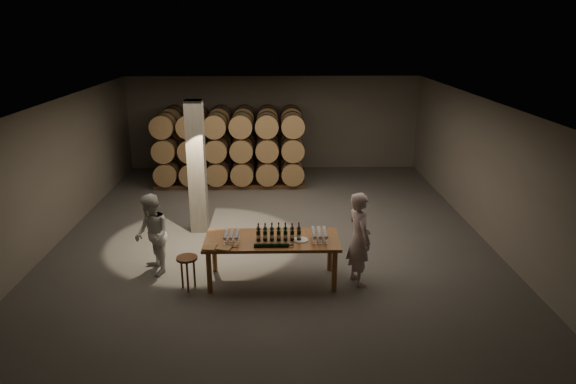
{
  "coord_description": "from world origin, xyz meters",
  "views": [
    {
      "loc": [
        0.1,
        -11.64,
        4.83
      ],
      "look_at": [
        0.36,
        -0.2,
        1.1
      ],
      "focal_mm": 32.0,
      "sensor_mm": 36.0,
      "label": 1
    }
  ],
  "objects_px": {
    "notebook_near": "(224,248)",
    "stool": "(187,263)",
    "tasting_table": "(272,244)",
    "person_man": "(359,239)",
    "plate": "(300,240)",
    "person_woman": "(152,235)",
    "bottle_cluster": "(279,234)"
  },
  "relations": [
    {
      "from": "tasting_table",
      "to": "notebook_near",
      "type": "relative_size",
      "value": 9.77
    },
    {
      "from": "tasting_table",
      "to": "stool",
      "type": "relative_size",
      "value": 3.88
    },
    {
      "from": "notebook_near",
      "to": "person_man",
      "type": "xyz_separation_m",
      "value": [
        2.56,
        0.35,
        0.02
      ]
    },
    {
      "from": "bottle_cluster",
      "to": "person_woman",
      "type": "relative_size",
      "value": 0.52
    },
    {
      "from": "tasting_table",
      "to": "person_man",
      "type": "height_order",
      "value": "person_man"
    },
    {
      "from": "bottle_cluster",
      "to": "person_man",
      "type": "height_order",
      "value": "person_man"
    },
    {
      "from": "bottle_cluster",
      "to": "stool",
      "type": "height_order",
      "value": "bottle_cluster"
    },
    {
      "from": "tasting_table",
      "to": "person_woman",
      "type": "bearing_deg",
      "value": 170.16
    },
    {
      "from": "stool",
      "to": "person_woman",
      "type": "bearing_deg",
      "value": 138.2
    },
    {
      "from": "plate",
      "to": "person_man",
      "type": "xyz_separation_m",
      "value": [
        1.13,
        -0.02,
        0.02
      ]
    },
    {
      "from": "person_man",
      "to": "person_woman",
      "type": "bearing_deg",
      "value": 65.94
    },
    {
      "from": "plate",
      "to": "stool",
      "type": "distance_m",
      "value": 2.19
    },
    {
      "from": "tasting_table",
      "to": "person_man",
      "type": "bearing_deg",
      "value": -3.33
    },
    {
      "from": "notebook_near",
      "to": "stool",
      "type": "distance_m",
      "value": 0.82
    },
    {
      "from": "notebook_near",
      "to": "tasting_table",
      "type": "bearing_deg",
      "value": 43.94
    },
    {
      "from": "tasting_table",
      "to": "person_woman",
      "type": "relative_size",
      "value": 1.56
    },
    {
      "from": "person_woman",
      "to": "stool",
      "type": "bearing_deg",
      "value": 20.46
    },
    {
      "from": "notebook_near",
      "to": "person_woman",
      "type": "height_order",
      "value": "person_woman"
    },
    {
      "from": "tasting_table",
      "to": "plate",
      "type": "relative_size",
      "value": 8.81
    },
    {
      "from": "plate",
      "to": "person_woman",
      "type": "bearing_deg",
      "value": 170.44
    },
    {
      "from": "stool",
      "to": "person_man",
      "type": "relative_size",
      "value": 0.36
    },
    {
      "from": "bottle_cluster",
      "to": "person_man",
      "type": "bearing_deg",
      "value": -2.92
    },
    {
      "from": "plate",
      "to": "tasting_table",
      "type": "bearing_deg",
      "value": 171.67
    },
    {
      "from": "plate",
      "to": "notebook_near",
      "type": "xyz_separation_m",
      "value": [
        -1.44,
        -0.37,
        0.01
      ]
    },
    {
      "from": "notebook_near",
      "to": "person_woman",
      "type": "bearing_deg",
      "value": 167.31
    },
    {
      "from": "tasting_table",
      "to": "bottle_cluster",
      "type": "height_order",
      "value": "bottle_cluster"
    },
    {
      "from": "person_man",
      "to": "bottle_cluster",
      "type": "bearing_deg",
      "value": 70.21
    },
    {
      "from": "bottle_cluster",
      "to": "person_woman",
      "type": "height_order",
      "value": "person_woman"
    },
    {
      "from": "person_man",
      "to": "notebook_near",
      "type": "bearing_deg",
      "value": 80.95
    },
    {
      "from": "tasting_table",
      "to": "person_woman",
      "type": "height_order",
      "value": "person_woman"
    },
    {
      "from": "plate",
      "to": "person_woman",
      "type": "xyz_separation_m",
      "value": [
        -2.95,
        0.5,
        -0.08
      ]
    },
    {
      "from": "notebook_near",
      "to": "person_man",
      "type": "bearing_deg",
      "value": 24.87
    }
  ]
}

